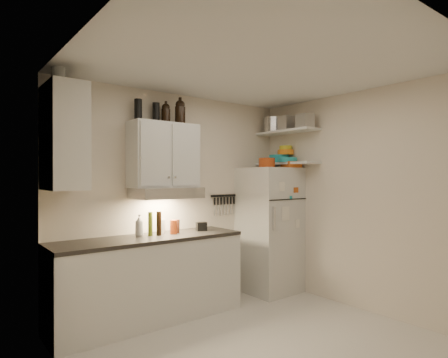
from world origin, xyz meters
TOP-DOWN VIEW (x-y plane):
  - floor at (0.00, 0.00)m, footprint 3.20×3.00m
  - ceiling at (0.00, 0.00)m, footprint 3.20×3.00m
  - back_wall at (0.00, 1.51)m, footprint 3.20×0.02m
  - left_wall at (-1.61, 0.00)m, footprint 0.02×3.00m
  - right_wall at (1.61, 0.00)m, footprint 0.02×3.00m
  - base_cabinet at (-0.55, 1.20)m, footprint 2.10×0.60m
  - countertop at (-0.55, 1.20)m, footprint 2.10×0.62m
  - upper_cabinet at (-0.30, 1.33)m, footprint 0.80×0.33m
  - side_cabinet at (-1.44, 1.20)m, footprint 0.33×0.55m
  - range_hood at (-0.30, 1.27)m, footprint 0.76×0.46m
  - fridge at (1.25, 1.16)m, footprint 0.70×0.68m
  - shelf_hi at (1.45, 1.02)m, footprint 0.30×0.95m
  - shelf_lo at (1.45, 1.02)m, footprint 0.30×0.95m
  - knife_strip at (0.70, 1.49)m, footprint 0.42×0.02m
  - dutch_oven at (1.09, 1.05)m, footprint 0.27×0.27m
  - book_stack at (1.42, 0.92)m, footprint 0.27×0.30m
  - spice_jar at (1.28, 1.13)m, footprint 0.07×0.07m
  - stock_pot at (1.44, 1.26)m, footprint 0.31×0.31m
  - tin_a at (1.42, 1.00)m, footprint 0.20×0.18m
  - tin_b at (1.41, 0.67)m, footprint 0.19×0.19m
  - bowl_teal at (1.48, 1.20)m, footprint 0.28×0.28m
  - bowl_orange at (1.51, 1.10)m, footprint 0.23×0.23m
  - bowl_yellow at (1.51, 1.10)m, footprint 0.18×0.18m
  - plates at (1.40, 0.96)m, footprint 0.32×0.32m
  - growler_a at (-0.25, 1.37)m, footprint 0.12×0.12m
  - growler_b at (-0.10, 1.30)m, footprint 0.16×0.16m
  - thermos_a at (-0.36, 1.41)m, footprint 0.10×0.10m
  - thermos_b at (-0.59, 1.39)m, footprint 0.11×0.11m
  - side_jar at (-1.48, 1.20)m, footprint 0.13×0.13m
  - soap_bottle at (-0.63, 1.29)m, footprint 0.10×0.10m
  - pepper_mill at (-0.17, 1.25)m, footprint 0.05×0.05m
  - oil_bottle at (-0.51, 1.25)m, footprint 0.07×0.07m
  - vinegar_bottle at (-0.43, 1.22)m, footprint 0.06×0.06m
  - clear_bottle at (-0.32, 1.32)m, footprint 0.06×0.06m
  - red_jar at (-0.25, 1.21)m, footprint 0.10×0.10m
  - caddy at (0.16, 1.23)m, footprint 0.14×0.12m

SIDE VIEW (x-z plane):
  - floor at x=0.00m, z-range -0.02..0.00m
  - base_cabinet at x=-0.55m, z-range 0.00..0.88m
  - fridge at x=1.25m, z-range 0.00..1.70m
  - countertop at x=-0.55m, z-range 0.88..0.92m
  - caddy at x=0.16m, z-range 0.92..1.02m
  - pepper_mill at x=-0.17m, z-range 0.92..1.08m
  - red_jar at x=-0.25m, z-range 0.92..1.08m
  - clear_bottle at x=-0.32m, z-range 0.92..1.08m
  - oil_bottle at x=-0.51m, z-range 0.92..1.19m
  - soap_bottle at x=-0.63m, z-range 0.92..1.19m
  - vinegar_bottle at x=-0.43m, z-range 0.92..1.19m
  - back_wall at x=0.00m, z-range 0.00..2.60m
  - left_wall at x=-1.61m, z-range 0.00..2.60m
  - right_wall at x=1.61m, z-range 0.00..2.60m
  - knife_strip at x=0.70m, z-range 1.31..1.33m
  - range_hood at x=-0.30m, z-range 1.33..1.45m
  - book_stack at x=1.42m, z-range 1.70..1.78m
  - spice_jar at x=1.28m, z-range 1.70..1.79m
  - shelf_lo at x=1.45m, z-range 1.75..1.77m
  - dutch_oven at x=1.09m, z-range 1.70..1.82m
  - plates at x=1.40m, z-range 1.77..1.84m
  - upper_cabinet at x=-0.30m, z-range 1.45..2.20m
  - bowl_teal at x=1.48m, z-range 1.77..1.89m
  - bowl_orange at x=1.51m, z-range 1.89..1.96m
  - side_cabinet at x=-1.44m, z-range 1.45..2.45m
  - bowl_yellow at x=1.51m, z-range 1.96..2.01m
  - shelf_hi at x=1.45m, z-range 2.19..2.22m
  - tin_b at x=1.41m, z-range 2.21..2.39m
  - tin_a at x=1.42m, z-range 2.21..2.41m
  - stock_pot at x=1.44m, z-range 2.21..2.42m
  - thermos_a at x=-0.36m, z-range 2.20..2.44m
  - growler_a at x=-0.25m, z-range 2.20..2.45m
  - thermos_b at x=-0.59m, z-range 2.20..2.45m
  - growler_b at x=-0.10m, z-range 2.20..2.49m
  - side_jar at x=-1.48m, z-range 2.45..2.62m
  - ceiling at x=0.00m, z-range 2.60..2.62m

